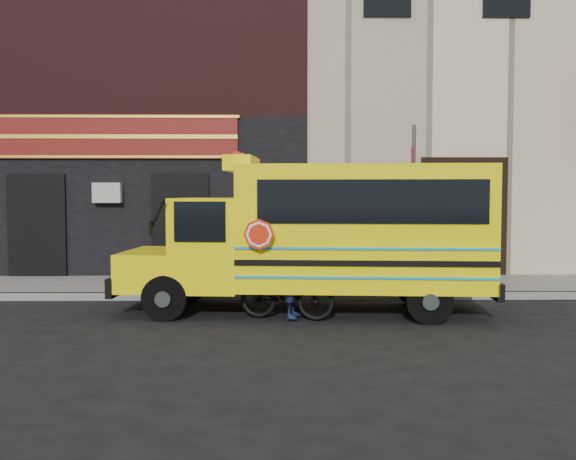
{
  "coord_description": "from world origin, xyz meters",
  "views": [
    {
      "loc": [
        -0.74,
        -10.81,
        2.24
      ],
      "look_at": [
        -0.54,
        1.85,
        1.51
      ],
      "focal_mm": 40.0,
      "sensor_mm": 36.0,
      "label": 1
    }
  ],
  "objects_px": {
    "school_bus": "(326,232)",
    "sign_pole": "(413,204)",
    "bicycle": "(287,291)",
    "cyclist": "(293,275)"
  },
  "relations": [
    {
      "from": "school_bus",
      "to": "sign_pole",
      "type": "distance_m",
      "value": 2.58
    },
    {
      "from": "school_bus",
      "to": "bicycle",
      "type": "bearing_deg",
      "value": -137.79
    },
    {
      "from": "bicycle",
      "to": "sign_pole",
      "type": "bearing_deg",
      "value": -34.58
    },
    {
      "from": "cyclist",
      "to": "school_bus",
      "type": "bearing_deg",
      "value": -30.49
    },
    {
      "from": "bicycle",
      "to": "cyclist",
      "type": "distance_m",
      "value": 0.31
    },
    {
      "from": "sign_pole",
      "to": "bicycle",
      "type": "relative_size",
      "value": 2.15
    },
    {
      "from": "sign_pole",
      "to": "bicycle",
      "type": "bearing_deg",
      "value": -139.96
    },
    {
      "from": "bicycle",
      "to": "cyclist",
      "type": "height_order",
      "value": "cyclist"
    },
    {
      "from": "sign_pole",
      "to": "bicycle",
      "type": "distance_m",
      "value": 3.85
    },
    {
      "from": "school_bus",
      "to": "sign_pole",
      "type": "bearing_deg",
      "value": 39.16
    }
  ]
}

